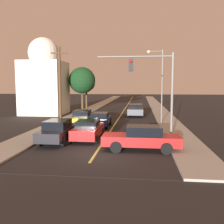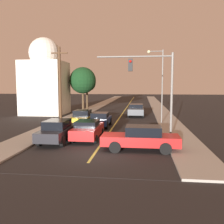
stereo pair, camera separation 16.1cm
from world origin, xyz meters
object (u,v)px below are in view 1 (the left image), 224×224
Objects in this scene: car_outer_lane_front at (58,130)px; tree_left_near at (82,80)px; car_near_lane_front at (88,130)px; utility_pole_left at (60,85)px; car_outer_lane_second at (83,117)px; traffic_signal_mast at (154,81)px; domed_building_left at (44,80)px; car_far_oncoming at (136,110)px; car_crossing_right at (142,138)px; tree_left_far at (86,83)px; streetlamp_right at (159,77)px; car_near_lane_second at (100,119)px.

car_outer_lane_front is 19.92m from tree_left_near.
utility_pole_left is at bearing 126.62° from car_near_lane_front.
car_near_lane_front is 6.96m from car_outer_lane_second.
traffic_signal_mast is 10.18m from utility_pole_left.
utility_pole_left is 12.11m from domed_building_left.
utility_pole_left is at bearing -142.35° from car_outer_lane_second.
domed_building_left is (-9.63, 15.85, 4.16)m from car_near_lane_front.
tree_left_near is 0.62× the size of domed_building_left.
utility_pole_left is 13.09m from tree_left_near.
car_near_lane_front is at bearing -75.47° from tree_left_near.
car_far_oncoming is (5.33, 16.04, 0.00)m from car_outer_lane_front.
domed_building_left reaches higher than utility_pole_left.
car_crossing_right is (0.73, -17.77, -0.04)m from car_far_oncoming.
car_outer_lane_second is 0.39× the size of domed_building_left.
tree_left_near reaches higher than car_crossing_right.
traffic_signal_mast is 0.95× the size of tree_left_near.
car_outer_lane_front is at bearing -83.02° from tree_left_far.
car_near_lane_second is at bearing -156.31° from streetlamp_right.
car_outer_lane_front is 0.78× the size of traffic_signal_mast.
tree_left_far reaches higher than car_outer_lane_front.
car_crossing_right is 0.46× the size of domed_building_left.
car_outer_lane_second is 0.66× the size of traffic_signal_mast.
domed_building_left is at bearing 121.29° from car_near_lane_front.
car_outer_lane_second is (0.00, 7.73, -0.04)m from car_outer_lane_front.
car_outer_lane_second is (-2.00, 0.94, 0.03)m from car_near_lane_second.
car_far_oncoming is at bearing 57.34° from car_outer_lane_second.
car_near_lane_front is at bearing -58.71° from domed_building_left.
car_outer_lane_front is 7.92m from traffic_signal_mast.
car_far_oncoming is 0.87× the size of tree_left_far.
car_far_oncoming is 0.47× the size of domed_building_left.
car_outer_lane_front is 1.01× the size of car_crossing_right.
domed_building_left reaches higher than tree_left_near.
car_near_lane_second is at bearing 7.39° from utility_pole_left.
domed_building_left is (-4.90, -2.42, 0.09)m from tree_left_near.
utility_pole_left is (-3.88, 5.22, 3.37)m from car_near_lane_front.
car_near_lane_second is 8.32m from traffic_signal_mast.
car_near_lane_front is at bearing -77.35° from tree_left_far.
traffic_signal_mast is at bearing 9.76° from car_outer_lane_front.
car_near_lane_second is at bearing -69.32° from tree_left_near.
domed_building_left is at bearing 129.71° from car_outer_lane_second.
car_outer_lane_second is (-2.00, 6.67, 0.04)m from car_near_lane_front.
domed_building_left is at bearing 118.42° from utility_pole_left.
domed_building_left reaches higher than car_near_lane_second.
tree_left_far is (-2.69, 14.25, 3.69)m from car_outer_lane_second.
car_crossing_right is 11.95m from streetlamp_right.
car_outer_lane_front is at bearing -152.17° from car_near_lane_front.
traffic_signal_mast is at bearing -29.99° from utility_pole_left.
utility_pole_left is (-9.70, -3.06, -0.85)m from streetlamp_right.
car_far_oncoming reaches higher than car_near_lane_second.
utility_pole_left is (-3.88, -0.50, 3.36)m from car_near_lane_second.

